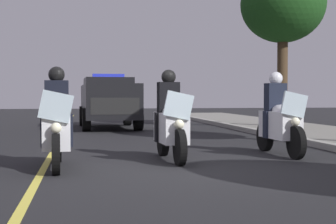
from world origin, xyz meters
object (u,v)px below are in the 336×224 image
(police_motorcycle_trailing, at_px, (279,121))
(tree_far_back, at_px, (283,5))
(police_motorcycle_lead_left, at_px, (57,127))
(police_motorcycle_lead_right, at_px, (171,123))
(police_suv, at_px, (109,100))

(police_motorcycle_trailing, distance_m, tree_far_back, 9.35)
(police_motorcycle_lead_left, xyz_separation_m, police_motorcycle_trailing, (-1.11, 4.42, 0.00))
(police_motorcycle_lead_right, bearing_deg, police_motorcycle_lead_left, -72.81)
(police_motorcycle_lead_left, xyz_separation_m, tree_far_back, (-8.91, 7.78, 3.90))
(police_motorcycle_lead_left, height_order, tree_far_back, tree_far_back)
(police_motorcycle_lead_right, bearing_deg, police_motorcycle_trailing, 101.23)
(police_motorcycle_lead_right, relative_size, tree_far_back, 0.36)
(police_suv, bearing_deg, police_motorcycle_lead_left, -7.73)
(police_motorcycle_lead_left, distance_m, police_suv, 10.32)
(police_motorcycle_lead_left, relative_size, police_motorcycle_trailing, 1.00)
(tree_far_back, bearing_deg, police_motorcycle_lead_right, -34.66)
(police_motorcycle_lead_right, xyz_separation_m, tree_far_back, (-8.27, 5.72, 3.90))
(police_motorcycle_trailing, bearing_deg, tree_far_back, 156.71)
(police_suv, height_order, tree_far_back, tree_far_back)
(police_motorcycle_trailing, height_order, tree_far_back, tree_far_back)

